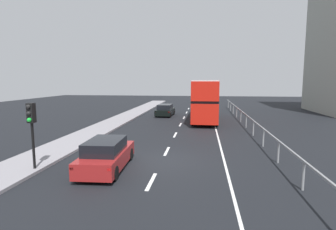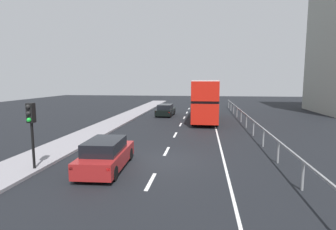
{
  "view_description": "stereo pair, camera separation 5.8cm",
  "coord_description": "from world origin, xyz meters",
  "px_view_note": "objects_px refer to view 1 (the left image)",
  "views": [
    {
      "loc": [
        2.09,
        -13.83,
        4.23
      ],
      "look_at": [
        -0.44,
        5.78,
        1.68
      ],
      "focal_mm": 28.84,
      "sensor_mm": 36.0,
      "label": 1
    },
    {
      "loc": [
        2.15,
        -13.82,
        4.23
      ],
      "look_at": [
        -0.44,
        5.78,
        1.68
      ],
      "focal_mm": 28.84,
      "sensor_mm": 36.0,
      "label": 2
    }
  ],
  "objects_px": {
    "double_decker_bus_red": "(205,99)",
    "sedan_car_ahead": "(165,110)",
    "hatchback_car_near": "(106,155)",
    "traffic_signal_pole": "(31,120)"
  },
  "relations": [
    {
      "from": "double_decker_bus_red",
      "to": "sedan_car_ahead",
      "type": "bearing_deg",
      "value": 145.71
    },
    {
      "from": "double_decker_bus_red",
      "to": "hatchback_car_near",
      "type": "relative_size",
      "value": 2.23
    },
    {
      "from": "sedan_car_ahead",
      "to": "traffic_signal_pole",
      "type": "bearing_deg",
      "value": -96.36
    },
    {
      "from": "hatchback_car_near",
      "to": "sedan_car_ahead",
      "type": "distance_m",
      "value": 19.75
    },
    {
      "from": "sedan_car_ahead",
      "to": "double_decker_bus_red",
      "type": "bearing_deg",
      "value": -32.31
    },
    {
      "from": "double_decker_bus_red",
      "to": "traffic_signal_pole",
      "type": "xyz_separation_m",
      "value": [
        -8.01,
        -17.2,
        0.16
      ]
    },
    {
      "from": "hatchback_car_near",
      "to": "traffic_signal_pole",
      "type": "relative_size",
      "value": 1.47
    },
    {
      "from": "double_decker_bus_red",
      "to": "hatchback_car_near",
      "type": "bearing_deg",
      "value": -105.31
    },
    {
      "from": "hatchback_car_near",
      "to": "traffic_signal_pole",
      "type": "distance_m",
      "value": 3.75
    },
    {
      "from": "double_decker_bus_red",
      "to": "traffic_signal_pole",
      "type": "relative_size",
      "value": 3.28
    }
  ]
}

